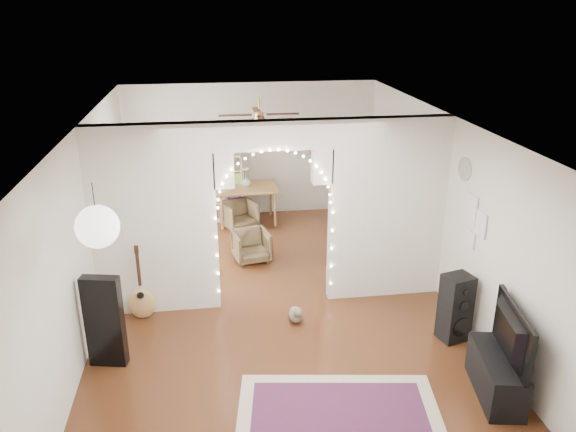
{
  "coord_description": "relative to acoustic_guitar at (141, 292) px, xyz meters",
  "views": [
    {
      "loc": [
        -0.86,
        -7.33,
        4.17
      ],
      "look_at": [
        0.24,
        0.3,
        1.21
      ],
      "focal_mm": 35.0,
      "sensor_mm": 36.0,
      "label": 1
    }
  ],
  "objects": [
    {
      "name": "floor",
      "position": [
        1.89,
        0.25,
        -0.41
      ],
      "size": [
        7.5,
        7.5,
        0.0
      ],
      "primitive_type": "plane",
      "color": "black",
      "rests_on": "ground"
    },
    {
      "name": "bookcase",
      "position": [
        1.0,
        3.75,
        0.28
      ],
      "size": [
        1.39,
        0.62,
        1.39
      ],
      "primitive_type": "cube",
      "rotation": [
        0.0,
        0.0,
        -0.21
      ],
      "color": "beige",
      "rests_on": "floor"
    },
    {
      "name": "area_rug",
      "position": [
        2.26,
        -2.48,
        -0.4
      ],
      "size": [
        2.41,
        1.95,
        0.02
      ],
      "primitive_type": "cube",
      "rotation": [
        0.0,
        0.0,
        -0.15
      ],
      "color": "maroon",
      "rests_on": "floor"
    },
    {
      "name": "tabby_cat",
      "position": [
        2.11,
        -0.41,
        -0.29
      ],
      "size": [
        0.22,
        0.45,
        0.3
      ],
      "rotation": [
        0.0,
        0.0,
        0.11
      ],
      "color": "brown",
      "rests_on": "floor"
    },
    {
      "name": "picture_frames",
      "position": [
        4.37,
        -0.75,
        1.09
      ],
      "size": [
        0.02,
        0.5,
        0.7
      ],
      "primitive_type": null,
      "color": "white",
      "rests_on": "wall_right"
    },
    {
      "name": "fairy_lights",
      "position": [
        1.89,
        0.12,
        1.14
      ],
      "size": [
        1.64,
        0.04,
        1.6
      ],
      "primitive_type": null,
      "color": "#FFEABF",
      "rests_on": "divider_wall"
    },
    {
      "name": "wall_right",
      "position": [
        4.39,
        0.25,
        0.94
      ],
      "size": [
        0.02,
        7.5,
        2.7
      ],
      "primitive_type": "cube",
      "color": "silver",
      "rests_on": "floor"
    },
    {
      "name": "window",
      "position": [
        -0.58,
        2.05,
        1.09
      ],
      "size": [
        0.04,
        1.2,
        1.4
      ],
      "primitive_type": "cube",
      "color": "white",
      "rests_on": "wall_left"
    },
    {
      "name": "dining_table",
      "position": [
        1.73,
        3.49,
        0.27
      ],
      "size": [
        1.21,
        0.81,
        0.76
      ],
      "rotation": [
        0.0,
        0.0,
        0.01
      ],
      "color": "brown",
      "rests_on": "floor"
    },
    {
      "name": "wall_left",
      "position": [
        -0.61,
        0.25,
        0.94
      ],
      "size": [
        0.02,
        7.5,
        2.7
      ],
      "primitive_type": "cube",
      "color": "silver",
      "rests_on": "floor"
    },
    {
      "name": "wall_clock",
      "position": [
        4.37,
        -0.35,
        1.69
      ],
      "size": [
        0.03,
        0.31,
        0.31
      ],
      "primitive_type": "cylinder",
      "rotation": [
        0.0,
        1.57,
        0.0
      ],
      "color": "white",
      "rests_on": "wall_right"
    },
    {
      "name": "wall_back",
      "position": [
        1.89,
        4.0,
        0.94
      ],
      "size": [
        5.0,
        0.02,
        2.7
      ],
      "primitive_type": "cube",
      "color": "silver",
      "rests_on": "floor"
    },
    {
      "name": "wall_front",
      "position": [
        1.89,
        -3.5,
        0.94
      ],
      "size": [
        5.0,
        0.02,
        2.7
      ],
      "primitive_type": "cube",
      "color": "silver",
      "rests_on": "floor"
    },
    {
      "name": "dining_chair_right",
      "position": [
        1.56,
        3.16,
        -0.14
      ],
      "size": [
        0.78,
        0.79,
        0.55
      ],
      "primitive_type": "imported",
      "rotation": [
        0.0,
        0.0,
        0.4
      ],
      "color": "brown",
      "rests_on": "floor"
    },
    {
      "name": "divider_wall",
      "position": [
        1.89,
        0.25,
        1.01
      ],
      "size": [
        5.0,
        0.2,
        2.7
      ],
      "color": "silver",
      "rests_on": "floor"
    },
    {
      "name": "floor_speaker",
      "position": [
        4.09,
        -1.1,
        0.04
      ],
      "size": [
        0.42,
        0.39,
        0.91
      ],
      "rotation": [
        0.0,
        0.0,
        0.26
      ],
      "color": "black",
      "rests_on": "floor"
    },
    {
      "name": "dining_chair_left",
      "position": [
        1.66,
        1.67,
        -0.15
      ],
      "size": [
        0.67,
        0.69,
        0.53
      ],
      "primitive_type": "imported",
      "rotation": [
        0.0,
        0.0,
        0.19
      ],
      "color": "brown",
      "rests_on": "floor"
    },
    {
      "name": "tv",
      "position": [
        4.09,
        -2.24,
        0.4
      ],
      "size": [
        0.33,
        1.08,
        0.62
      ],
      "primitive_type": "imported",
      "rotation": [
        0.0,
        0.0,
        1.39
      ],
      "color": "black",
      "rests_on": "media_console"
    },
    {
      "name": "ceiling_fan",
      "position": [
        1.89,
        2.25,
        1.99
      ],
      "size": [
        1.1,
        1.1,
        0.3
      ],
      "primitive_type": null,
      "color": "#AC7A39",
      "rests_on": "ceiling"
    },
    {
      "name": "ceiling",
      "position": [
        1.89,
        0.25,
        2.29
      ],
      "size": [
        5.0,
        7.5,
        0.02
      ],
      "primitive_type": "cube",
      "color": "white",
      "rests_on": "wall_back"
    },
    {
      "name": "paper_lantern",
      "position": [
        -0.01,
        -2.15,
        1.84
      ],
      "size": [
        0.4,
        0.4,
        0.4
      ],
      "primitive_type": "sphere",
      "color": "white",
      "rests_on": "ceiling"
    },
    {
      "name": "flower_vase",
      "position": [
        1.73,
        3.49,
        0.44
      ],
      "size": [
        0.18,
        0.18,
        0.19
      ],
      "primitive_type": "imported",
      "rotation": [
        0.0,
        0.0,
        0.01
      ],
      "color": "white",
      "rests_on": "dining_table"
    },
    {
      "name": "media_console",
      "position": [
        4.09,
        -2.24,
        -0.16
      ],
      "size": [
        0.57,
        1.06,
        0.5
      ],
      "primitive_type": "cube",
      "rotation": [
        0.0,
        0.0,
        -0.18
      ],
      "color": "black",
      "rests_on": "floor"
    },
    {
      "name": "acoustic_guitar",
      "position": [
        0.0,
        0.0,
        0.0
      ],
      "size": [
        0.38,
        0.15,
        0.95
      ],
      "rotation": [
        0.0,
        0.0,
        -0.05
      ],
      "color": "tan",
      "rests_on": "floor"
    },
    {
      "name": "guitar_case",
      "position": [
        -0.31,
        -1.02,
        0.18
      ],
      "size": [
        0.47,
        0.24,
        1.18
      ],
      "primitive_type": "cube",
      "rotation": [
        0.0,
        0.0,
        -0.21
      ],
      "color": "black",
      "rests_on": "floor"
    }
  ]
}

